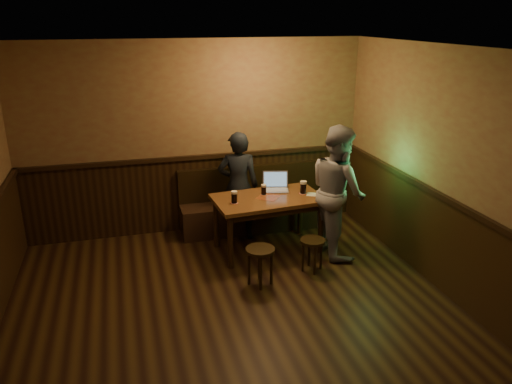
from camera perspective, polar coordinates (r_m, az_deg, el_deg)
The scene contains 12 objects.
room at distance 4.80m, azimuth -1.61°, elevation -3.70°, with size 5.04×6.04×2.84m.
bench at distance 7.59m, azimuth -0.35°, elevation -1.94°, with size 2.20×0.50×0.95m.
pub_table at distance 6.76m, azimuth 1.38°, elevation -1.42°, with size 1.51×0.94×0.78m.
stool_left at distance 6.01m, azimuth 0.49°, elevation -7.30°, with size 0.43×0.43×0.48m.
stool_right at distance 6.38m, azimuth 6.47°, elevation -6.13°, with size 0.34×0.34×0.43m.
pint_left at distance 6.49m, azimuth -2.50°, elevation -0.59°, with size 0.11×0.11×0.17m.
pint_mid at distance 6.79m, azimuth 0.89°, elevation 0.27°, with size 0.09×0.09×0.15m.
pint_right at distance 6.86m, azimuth 5.42°, elevation 0.54°, with size 0.12×0.12×0.18m.
laptop at distance 6.99m, azimuth 2.25°, elevation 0.76°, with size 0.41×0.36×0.25m.
menu at distance 6.86m, azimuth 6.74°, elevation -0.30°, with size 0.22×0.15×0.00m, color silver.
person_suit at distance 7.10m, azimuth -2.03°, elevation 0.67°, with size 0.58×0.38×1.59m, color black.
person_grey at distance 6.72m, azimuth 9.32°, elevation 0.14°, with size 0.86×0.67×1.78m, color gray.
Camera 1 is at (-1.05, -4.07, 3.10)m, focal length 35.00 mm.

